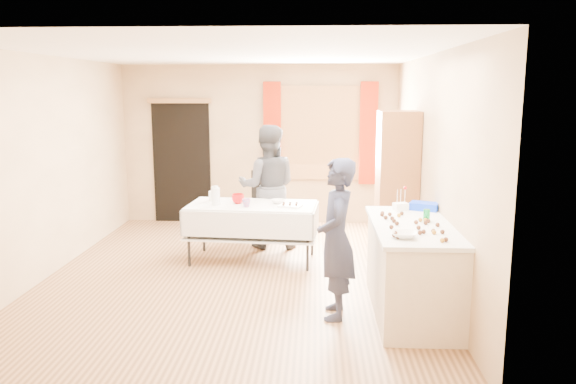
# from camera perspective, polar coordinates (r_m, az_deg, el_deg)

# --- Properties ---
(floor) EXTENTS (4.50, 5.50, 0.02)m
(floor) POSITION_cam_1_polar(r_m,az_deg,el_deg) (6.89, -5.10, -8.38)
(floor) COLOR #9E7047
(floor) RESTS_ON ground
(ceiling) EXTENTS (4.50, 5.50, 0.02)m
(ceiling) POSITION_cam_1_polar(r_m,az_deg,el_deg) (6.54, -5.48, 13.92)
(ceiling) COLOR white
(ceiling) RESTS_ON floor
(wall_back) EXTENTS (4.50, 0.02, 2.60)m
(wall_back) POSITION_cam_1_polar(r_m,az_deg,el_deg) (9.31, -2.92, 4.81)
(wall_back) COLOR tan
(wall_back) RESTS_ON floor
(wall_front) EXTENTS (4.50, 0.02, 2.60)m
(wall_front) POSITION_cam_1_polar(r_m,az_deg,el_deg) (3.92, -10.90, -3.10)
(wall_front) COLOR tan
(wall_front) RESTS_ON floor
(wall_left) EXTENTS (0.02, 5.50, 2.60)m
(wall_left) POSITION_cam_1_polar(r_m,az_deg,el_deg) (7.26, -23.27, 2.40)
(wall_left) COLOR tan
(wall_left) RESTS_ON floor
(wall_right) EXTENTS (0.02, 5.50, 2.60)m
(wall_right) POSITION_cam_1_polar(r_m,az_deg,el_deg) (6.66, 14.37, 2.28)
(wall_right) COLOR tan
(wall_right) RESTS_ON floor
(window_frame) EXTENTS (1.32, 0.06, 1.52)m
(window_frame) POSITION_cam_1_polar(r_m,az_deg,el_deg) (9.21, 3.28, 6.00)
(window_frame) COLOR olive
(window_frame) RESTS_ON wall_back
(window_pane) EXTENTS (1.20, 0.02, 1.40)m
(window_pane) POSITION_cam_1_polar(r_m,az_deg,el_deg) (9.19, 3.28, 5.99)
(window_pane) COLOR white
(window_pane) RESTS_ON wall_back
(curtain_left) EXTENTS (0.28, 0.06, 1.65)m
(curtain_left) POSITION_cam_1_polar(r_m,az_deg,el_deg) (9.18, -1.62, 6.00)
(curtain_left) COLOR #AB2007
(curtain_left) RESTS_ON wall_back
(curtain_right) EXTENTS (0.28, 0.06, 1.65)m
(curtain_right) POSITION_cam_1_polar(r_m,az_deg,el_deg) (9.20, 8.17, 5.90)
(curtain_right) COLOR #AB2007
(curtain_right) RESTS_ON wall_back
(doorway) EXTENTS (0.95, 0.04, 2.00)m
(doorway) POSITION_cam_1_polar(r_m,az_deg,el_deg) (9.53, -10.74, 2.96)
(doorway) COLOR black
(doorway) RESTS_ON floor
(door_lintel) EXTENTS (1.05, 0.06, 0.08)m
(door_lintel) POSITION_cam_1_polar(r_m,az_deg,el_deg) (9.43, -10.99, 9.09)
(door_lintel) COLOR olive
(door_lintel) RESTS_ON wall_back
(cabinet) EXTENTS (0.50, 0.60, 1.93)m
(cabinet) POSITION_cam_1_polar(r_m,az_deg,el_deg) (7.47, 10.97, 0.67)
(cabinet) COLOR brown
(cabinet) RESTS_ON floor
(counter) EXTENTS (0.80, 1.68, 0.91)m
(counter) POSITION_cam_1_polar(r_m,az_deg,el_deg) (5.73, 12.50, -7.63)
(counter) COLOR beige
(counter) RESTS_ON floor
(party_table) EXTENTS (1.72, 0.97, 0.75)m
(party_table) POSITION_cam_1_polar(r_m,az_deg,el_deg) (7.28, -3.63, -3.59)
(party_table) COLOR black
(party_table) RESTS_ON floor
(chair) EXTENTS (0.50, 0.50, 1.01)m
(chair) POSITION_cam_1_polar(r_m,az_deg,el_deg) (8.33, -2.68, -2.81)
(chair) COLOR black
(chair) RESTS_ON floor
(girl) EXTENTS (0.57, 0.38, 1.57)m
(girl) POSITION_cam_1_polar(r_m,az_deg,el_deg) (5.44, 4.93, -4.77)
(girl) COLOR #1D2139
(girl) RESTS_ON floor
(woman) EXTENTS (0.90, 0.73, 1.72)m
(woman) POSITION_cam_1_polar(r_m,az_deg,el_deg) (7.84, -2.06, 0.54)
(woman) COLOR black
(woman) RESTS_ON floor
(soda_can) EXTENTS (0.08, 0.08, 0.12)m
(soda_can) POSITION_cam_1_polar(r_m,az_deg,el_deg) (5.73, 13.90, -2.31)
(soda_can) COLOR #119642
(soda_can) RESTS_ON counter
(mixing_bowl) EXTENTS (0.30, 0.30, 0.05)m
(mixing_bowl) POSITION_cam_1_polar(r_m,az_deg,el_deg) (5.07, 11.70, -4.27)
(mixing_bowl) COLOR white
(mixing_bowl) RESTS_ON counter
(foam_block) EXTENTS (0.18, 0.15, 0.08)m
(foam_block) POSITION_cam_1_polar(r_m,az_deg,el_deg) (6.20, 11.37, -1.47)
(foam_block) COLOR white
(foam_block) RESTS_ON counter
(blue_basket) EXTENTS (0.35, 0.30, 0.08)m
(blue_basket) POSITION_cam_1_polar(r_m,az_deg,el_deg) (6.28, 13.67, -1.41)
(blue_basket) COLOR #0D38EC
(blue_basket) RESTS_ON counter
(pitcher) EXTENTS (0.13, 0.13, 0.22)m
(pitcher) POSITION_cam_1_polar(r_m,az_deg,el_deg) (7.20, -7.36, -0.44)
(pitcher) COLOR silver
(pitcher) RESTS_ON party_table
(cup_red) EXTENTS (0.19, 0.19, 0.12)m
(cup_red) POSITION_cam_1_polar(r_m,az_deg,el_deg) (7.26, -5.10, -0.68)
(cup_red) COLOR #C70509
(cup_red) RESTS_ON party_table
(cup_rainbow) EXTENTS (0.14, 0.14, 0.10)m
(cup_rainbow) POSITION_cam_1_polar(r_m,az_deg,el_deg) (7.04, -4.25, -1.12)
(cup_rainbow) COLOR red
(cup_rainbow) RESTS_ON party_table
(small_bowl) EXTENTS (0.29, 0.29, 0.05)m
(small_bowl) POSITION_cam_1_polar(r_m,az_deg,el_deg) (7.24, -1.01, -0.96)
(small_bowl) COLOR white
(small_bowl) RESTS_ON party_table
(pastry_tray) EXTENTS (0.32, 0.26, 0.02)m
(pastry_tray) POSITION_cam_1_polar(r_m,az_deg,el_deg) (7.05, 0.21, -1.41)
(pastry_tray) COLOR white
(pastry_tray) RESTS_ON party_table
(bottle) EXTENTS (0.12, 0.13, 0.19)m
(bottle) POSITION_cam_1_polar(r_m,az_deg,el_deg) (7.49, -7.64, -0.14)
(bottle) COLOR white
(bottle) RESTS_ON party_table
(cake_balls) EXTENTS (0.52, 1.10, 0.04)m
(cake_balls) POSITION_cam_1_polar(r_m,az_deg,el_deg) (5.49, 12.28, -3.22)
(cake_balls) COLOR #3F2314
(cake_balls) RESTS_ON counter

